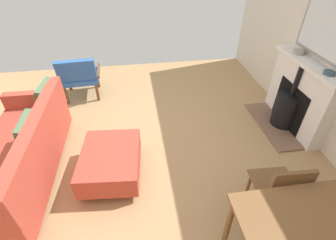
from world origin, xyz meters
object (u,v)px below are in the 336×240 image
object	(u,v)px
mantel_bowl_far	(329,73)
armchair_accent	(79,75)
mantel_bowl_near	(299,52)
dining_chair_near_fireplace	(280,188)
dining_table	(323,234)
ottoman	(111,161)
sofa	(22,155)
fireplace	(295,100)

from	to	relation	value
mantel_bowl_far	armchair_accent	world-z (taller)	mantel_bowl_far
mantel_bowl_near	mantel_bowl_far	size ratio (longest dim) A/B	1.15
armchair_accent	dining_chair_near_fireplace	xyz separation A→B (m)	(-2.14, 2.67, 0.06)
mantel_bowl_far	dining_table	world-z (taller)	mantel_bowl_far
dining_table	dining_chair_near_fireplace	world-z (taller)	dining_chair_near_fireplace
ottoman	dining_table	world-z (taller)	dining_table
mantel_bowl_near	dining_chair_near_fireplace	world-z (taller)	mantel_bowl_near
sofa	dining_table	size ratio (longest dim) A/B	1.64
fireplace	mantel_bowl_near	bearing A→B (deg)	-94.04
fireplace	dining_table	size ratio (longest dim) A/B	1.09
sofa	mantel_bowl_far	bearing A→B (deg)	-177.75
armchair_accent	dining_table	distance (m)	3.84
fireplace	armchair_accent	xyz separation A→B (m)	(3.16, -1.24, -0.00)
armchair_accent	sofa	bearing A→B (deg)	76.80
fireplace	mantel_bowl_far	size ratio (longest dim) A/B	9.79
fireplace	dining_chair_near_fireplace	world-z (taller)	fireplace
dining_table	sofa	bearing A→B (deg)	-29.59
dining_chair_near_fireplace	armchair_accent	bearing A→B (deg)	-51.31
fireplace	mantel_bowl_far	world-z (taller)	mantel_bowl_far
mantel_bowl_near	dining_table	xyz separation A→B (m)	(1.04, 2.22, -0.39)
mantel_bowl_near	dining_table	bearing A→B (deg)	64.88
mantel_bowl_near	dining_chair_near_fireplace	xyz separation A→B (m)	(1.05, 1.72, -0.54)
mantel_bowl_far	sofa	world-z (taller)	mantel_bowl_far
dining_chair_near_fireplace	dining_table	bearing A→B (deg)	90.44
fireplace	mantel_bowl_far	bearing A→B (deg)	93.38
ottoman	fireplace	bearing A→B (deg)	-166.81
sofa	dining_chair_near_fireplace	size ratio (longest dim) A/B	2.36
ottoman	dining_chair_near_fireplace	world-z (taller)	dining_chair_near_fireplace
sofa	ottoman	xyz separation A→B (m)	(-0.97, 0.12, -0.13)
mantel_bowl_near	dining_table	world-z (taller)	mantel_bowl_near
mantel_bowl_far	armchair_accent	distance (m)	3.61
mantel_bowl_far	dining_chair_near_fireplace	bearing A→B (deg)	46.08
sofa	mantel_bowl_near	bearing A→B (deg)	-167.84
sofa	ottoman	size ratio (longest dim) A/B	2.23
mantel_bowl_near	ottoman	size ratio (longest dim) A/B	0.17
sofa	dining_chair_near_fireplace	distance (m)	2.72
armchair_accent	dining_table	bearing A→B (deg)	124.03
fireplace	mantel_bowl_near	world-z (taller)	mantel_bowl_near
sofa	dining_table	world-z (taller)	sofa
mantel_bowl_far	ottoman	xyz separation A→B (m)	(2.62, 0.26, -0.81)
fireplace	mantel_bowl_near	size ratio (longest dim) A/B	8.49
sofa	dining_table	xyz separation A→B (m)	(-2.55, 1.45, 0.28)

